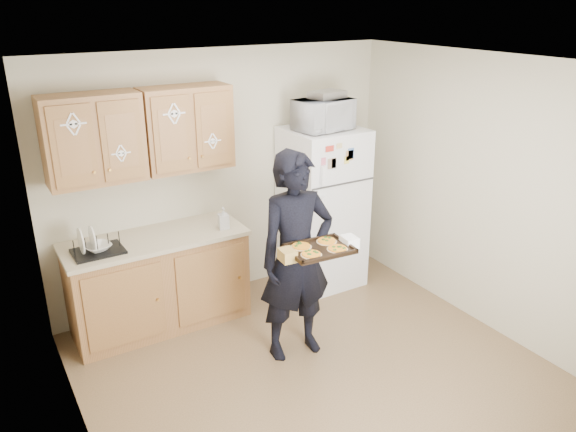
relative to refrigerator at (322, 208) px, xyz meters
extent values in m
plane|color=brown|center=(-0.95, -1.43, -0.85)|extent=(3.60, 3.60, 0.00)
plane|color=silver|center=(-0.95, -1.43, 1.65)|extent=(3.60, 3.60, 0.00)
cube|color=#C1B89C|center=(-0.95, 0.37, 0.40)|extent=(3.60, 0.04, 2.50)
cube|color=#C1B89C|center=(-0.95, -3.23, 0.40)|extent=(3.60, 0.04, 2.50)
cube|color=#C1B89C|center=(-2.75, -1.43, 0.40)|extent=(0.04, 3.60, 2.50)
cube|color=#C1B89C|center=(0.85, -1.43, 0.40)|extent=(0.04, 3.60, 2.50)
cube|color=white|center=(0.00, 0.00, 0.00)|extent=(0.75, 0.70, 1.70)
cube|color=brown|center=(-1.80, 0.05, -0.42)|extent=(1.60, 0.60, 0.86)
cube|color=#BAAC8F|center=(-1.80, 0.05, 0.03)|extent=(1.64, 0.64, 0.04)
cube|color=brown|center=(-2.20, 0.18, 0.98)|extent=(0.80, 0.33, 0.75)
cube|color=brown|center=(-1.38, 0.18, 0.98)|extent=(0.80, 0.33, 0.75)
cube|color=gold|center=(0.52, 0.24, -0.69)|extent=(0.20, 0.07, 0.32)
imported|color=black|center=(-0.93, -0.98, 0.06)|extent=(0.69, 0.49, 1.82)
cube|color=black|center=(-0.91, -1.28, 0.24)|extent=(0.52, 0.40, 0.04)
cylinder|color=yellow|center=(-1.03, -1.35, 0.26)|extent=(0.16, 0.16, 0.02)
cylinder|color=yellow|center=(-0.80, -1.37, 0.26)|extent=(0.16, 0.16, 0.02)
cylinder|color=yellow|center=(-1.02, -1.19, 0.26)|extent=(0.16, 0.16, 0.02)
cylinder|color=yellow|center=(-0.79, -1.21, 0.26)|extent=(0.16, 0.16, 0.02)
imported|color=white|center=(-0.05, -0.05, 1.00)|extent=(0.60, 0.45, 0.30)
cube|color=silver|center=(0.01, -0.02, 1.19)|extent=(0.37, 0.29, 0.07)
cube|color=black|center=(-2.32, -0.02, 0.13)|extent=(0.42, 0.32, 0.17)
imported|color=white|center=(-2.32, -0.02, 0.10)|extent=(0.26, 0.26, 0.05)
imported|color=white|center=(-1.17, -0.08, 0.15)|extent=(0.11, 0.11, 0.21)
camera|label=1|loc=(-3.16, -4.56, 2.07)|focal=35.00mm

